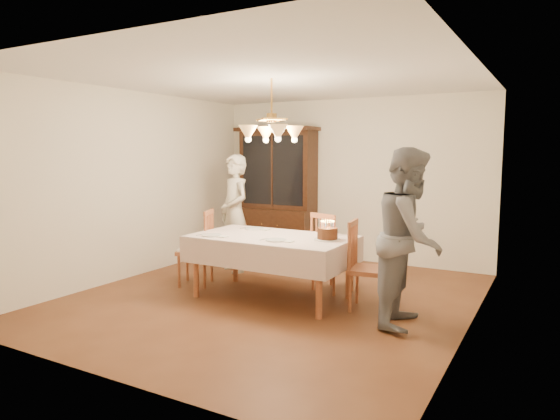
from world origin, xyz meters
The scene contains 14 objects.
ground centered at (0.00, 0.00, 0.00)m, with size 5.00×5.00×0.00m, color #592F19.
room_shell centered at (0.00, 0.00, 1.58)m, with size 5.00×5.00×5.00m.
dining_table centered at (0.00, 0.00, 0.68)m, with size 1.90×1.10×0.76m.
china_hutch centered at (-1.21, 2.25, 1.04)m, with size 1.38×0.54×2.16m.
chair_far_side centered at (0.50, 0.65, 0.44)m, with size 0.55×0.54×1.00m.
chair_left_end centered at (-1.18, 0.03, 0.45)m, with size 0.56×0.57×1.00m.
chair_right_end centered at (1.16, 0.14, 0.44)m, with size 0.48×0.50×1.00m.
elderly_woman centered at (-1.16, 0.92, 0.86)m, with size 0.63×0.41×1.72m, color beige.
adult_in_grey centered at (1.68, -0.12, 0.90)m, with size 0.88×0.68×1.80m, color slate.
birthday_cake centered at (0.69, 0.08, 0.83)m, with size 0.30×0.30×0.22m.
place_setting_near_left centered at (-0.62, -0.35, 0.77)m, with size 0.39×0.24×0.02m.
place_setting_near_right centered at (0.22, -0.26, 0.77)m, with size 0.39×0.24×0.02m.
place_setting_far_left centered at (-0.45, 0.35, 0.77)m, with size 0.39×0.24×0.02m.
chandelier centered at (0.00, 0.00, 1.98)m, with size 0.62×0.62×0.73m.
Camera 1 is at (2.97, -5.07, 1.76)m, focal length 32.00 mm.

